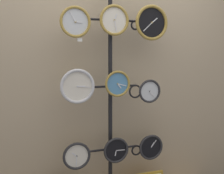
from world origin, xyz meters
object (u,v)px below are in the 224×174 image
clock_bottom_left (77,156)px  clock_bottom_center (116,150)px  clock_top_left (75,22)px  clock_top_center (114,20)px  clock_middle_left (77,86)px  clock_bottom_right (151,147)px  clock_middle_right (149,91)px  clock_middle_center (117,84)px  display_stand (110,141)px  clock_top_right (152,23)px

clock_bottom_left → clock_bottom_center: clock_bottom_center is taller
clock_top_left → clock_bottom_center: size_ratio=1.08×
clock_top_center → clock_middle_left: bearing=-175.8°
clock_top_center → clock_bottom_center: 1.16m
clock_bottom_left → clock_bottom_right: size_ratio=0.99×
clock_middle_right → clock_bottom_right: (0.03, 0.02, -0.55)m
clock_middle_center → clock_middle_right: 0.33m
clock_top_center → clock_middle_center: size_ratio=1.14×
clock_bottom_right → display_stand: bearing=167.9°
clock_top_right → clock_bottom_right: bearing=41.9°
clock_middle_left → clock_bottom_left: clock_middle_left is taller
clock_top_center → clock_bottom_left: size_ratio=1.09×
clock_top_left → clock_bottom_center: bearing=2.2°
clock_top_right → clock_bottom_center: bearing=176.8°
clock_top_center → clock_bottom_left: bearing=-177.2°
clock_top_center → clock_top_right: (0.34, -0.03, -0.01)m
clock_top_left → clock_middle_left: size_ratio=0.87×
clock_bottom_center → clock_top_left: bearing=-177.8°
clock_middle_center → clock_bottom_center: size_ratio=0.98×
clock_middle_right → clock_bottom_right: size_ratio=0.88×
clock_top_center → clock_top_right: size_ratio=0.84×
clock_middle_right → clock_bottom_right: clock_middle_right is taller
clock_bottom_center → clock_bottom_right: bearing=1.2°
clock_middle_left → clock_bottom_center: clock_middle_left is taller
display_stand → clock_middle_right: 0.60m
display_stand → clock_bottom_left: (-0.34, -0.09, -0.06)m
clock_bottom_center → clock_bottom_right: 0.36m
display_stand → clock_top_left: size_ratio=8.05×
display_stand → clock_middle_center: display_stand is taller
clock_top_center → clock_bottom_right: clock_top_center is taller
clock_bottom_center → display_stand: bearing=105.3°
clock_top_center → clock_middle_right: 0.72m
clock_middle_left → clock_bottom_left: size_ratio=1.21×
clock_top_right → clock_bottom_center: (-0.33, 0.02, -1.15)m
clock_middle_right → clock_bottom_center: clock_middle_right is taller
clock_middle_center → clock_bottom_left: clock_middle_center is taller
clock_middle_center → clock_middle_right: size_ratio=1.07×
clock_top_right → clock_bottom_right: (0.03, 0.03, -1.17)m
clock_top_right → display_stand: bearing=163.1°
display_stand → clock_middle_left: bearing=-162.6°
clock_top_center → clock_bottom_center: clock_top_center is taller
clock_bottom_center → clock_middle_center: bearing=-73.4°
clock_top_center → clock_bottom_right: (0.37, -0.01, -1.18)m
clock_top_left → clock_middle_left: bearing=9.9°
display_stand → clock_top_left: bearing=-162.8°
clock_top_center → clock_bottom_left: 1.22m
clock_top_center → clock_bottom_center: size_ratio=1.12×
clock_top_left → clock_top_center: (0.34, 0.03, 0.03)m
clock_top_left → clock_top_center: 0.35m
clock_middle_left → clock_bottom_center: (0.35, 0.01, -0.60)m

